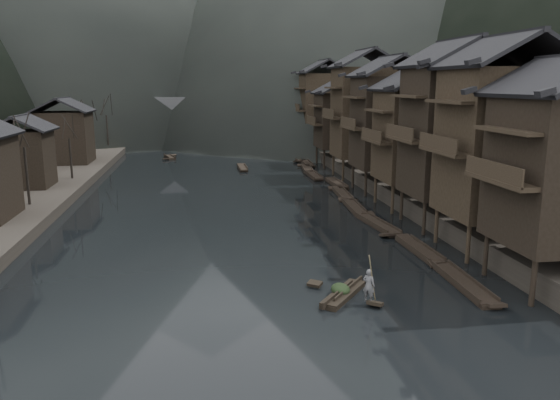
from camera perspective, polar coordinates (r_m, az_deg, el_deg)
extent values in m
plane|color=black|center=(36.79, -3.84, -5.99)|extent=(300.00, 300.00, 0.00)
cube|color=#2D2823|center=(84.50, 18.17, 4.30)|extent=(40.00, 200.00, 1.80)
cylinder|color=black|center=(31.42, 24.95, -7.81)|extent=(0.30, 0.30, 2.90)
cylinder|color=black|center=(35.29, 20.70, -5.34)|extent=(0.30, 0.30, 2.90)
cylinder|color=black|center=(36.69, 24.47, -5.00)|extent=(0.30, 0.30, 2.90)
cube|color=black|center=(31.71, 22.02, 1.90)|extent=(1.20, 5.70, 0.25)
cylinder|color=black|center=(37.13, 19.07, -4.37)|extent=(0.30, 0.30, 2.90)
cylinder|color=black|center=(41.28, 16.03, -2.56)|extent=(0.30, 0.30, 2.90)
cylinder|color=black|center=(38.46, 22.72, -4.09)|extent=(0.30, 0.30, 2.90)
cylinder|color=black|center=(42.48, 19.41, -2.37)|extent=(0.30, 0.30, 2.90)
cube|color=black|center=(39.55, 22.10, 5.54)|extent=(7.00, 6.00, 9.79)
cube|color=black|center=(37.74, 16.77, 4.89)|extent=(1.20, 5.70, 0.25)
cylinder|color=black|center=(43.23, 14.84, -1.84)|extent=(0.30, 0.30, 2.90)
cylinder|color=black|center=(47.55, 12.58, -0.49)|extent=(0.30, 0.30, 2.90)
cylinder|color=black|center=(44.38, 18.10, -1.69)|extent=(0.30, 0.30, 2.90)
cylinder|color=black|center=(48.60, 15.61, -0.38)|extent=(0.30, 0.30, 2.90)
cube|color=black|center=(45.68, 17.68, 6.77)|extent=(7.00, 6.00, 10.05)
cube|color=black|center=(44.12, 12.94, 6.21)|extent=(1.20, 5.70, 0.25)
cylinder|color=black|center=(49.56, 11.68, 0.06)|extent=(0.30, 0.30, 2.90)
cylinder|color=black|center=(54.00, 9.94, 1.10)|extent=(0.30, 0.30, 2.90)
cylinder|color=black|center=(50.57, 14.61, 0.15)|extent=(0.30, 0.30, 2.90)
cylinder|color=black|center=(54.93, 12.67, 1.17)|extent=(0.30, 0.30, 2.90)
cube|color=black|center=(52.11, 14.25, 6.52)|extent=(7.00, 6.00, 8.20)
cube|color=black|center=(50.75, 10.03, 6.10)|extent=(1.20, 5.70, 0.25)
cylinder|color=black|center=(57.00, 8.94, 1.70)|extent=(0.30, 0.30, 2.90)
cylinder|color=black|center=(61.52, 7.62, 2.50)|extent=(0.30, 0.30, 2.90)
cylinder|color=black|center=(57.87, 11.54, 1.76)|extent=(0.30, 0.30, 2.90)
cylinder|color=black|center=(62.33, 10.05, 2.54)|extent=(0.30, 0.30, 2.90)
cube|color=black|center=(59.50, 11.32, 7.93)|extent=(7.00, 6.00, 9.51)
cube|color=black|center=(58.31, 7.56, 7.51)|extent=(1.20, 5.70, 0.25)
cylinder|color=black|center=(65.52, 6.61, 3.10)|extent=(0.30, 0.30, 2.90)
cylinder|color=black|center=(70.11, 5.59, 3.71)|extent=(0.30, 0.30, 2.90)
cylinder|color=black|center=(66.28, 8.91, 3.14)|extent=(0.30, 0.30, 2.90)
cylinder|color=black|center=(70.82, 7.76, 3.74)|extent=(0.30, 0.30, 2.90)
cube|color=black|center=(67.99, 8.77, 9.00)|extent=(7.00, 6.00, 10.70)
cube|color=black|center=(66.95, 5.45, 8.58)|extent=(1.20, 5.70, 0.25)
cylinder|color=black|center=(75.11, 4.63, 4.28)|extent=(0.30, 0.30, 2.90)
cylinder|color=black|center=(79.76, 3.86, 4.74)|extent=(0.30, 0.30, 2.90)
cylinder|color=black|center=(75.78, 6.67, 4.30)|extent=(0.30, 0.30, 2.90)
cylinder|color=black|center=(80.38, 5.78, 4.76)|extent=(0.30, 0.30, 2.90)
cube|color=black|center=(77.68, 6.55, 8.22)|extent=(7.00, 6.00, 7.47)
cube|color=black|center=(76.77, 3.63, 7.96)|extent=(1.20, 5.70, 0.25)
cylinder|color=black|center=(86.75, 2.84, 5.34)|extent=(0.30, 0.30, 2.90)
cylinder|color=black|center=(91.43, 2.25, 5.68)|extent=(0.30, 0.30, 2.90)
cylinder|color=black|center=(87.33, 4.62, 5.36)|extent=(0.30, 0.30, 2.90)
cylinder|color=black|center=(91.98, 3.94, 5.70)|extent=(0.30, 0.30, 2.90)
cube|color=black|center=(89.24, 4.56, 9.68)|extent=(7.00, 6.00, 10.39)
cube|color=black|center=(88.45, 2.00, 9.36)|extent=(1.20, 5.70, 0.25)
cube|color=black|center=(61.94, -25.16, 4.15)|extent=(5.00, 5.00, 5.80)
cube|color=black|center=(79.21, -21.55, 6.29)|extent=(6.50, 6.50, 6.80)
cylinder|color=black|center=(52.43, -24.20, 2.60)|extent=(0.24, 0.24, 5.07)
cylinder|color=black|center=(65.58, -21.05, 4.29)|extent=(0.24, 0.24, 4.50)
cylinder|color=black|center=(84.34, -18.30, 6.27)|extent=(0.24, 0.24, 5.20)
cylinder|color=black|center=(95.12, -17.21, 6.98)|extent=(0.24, 0.24, 5.41)
cube|color=black|center=(33.41, 18.51, -8.22)|extent=(1.32, 7.05, 0.30)
cube|color=black|center=(33.35, 18.53, -7.93)|extent=(1.37, 6.91, 0.10)
cube|color=black|center=(36.17, 15.97, -6.27)|extent=(0.96, 0.89, 0.35)
cube|color=black|center=(30.67, 21.56, -10.01)|extent=(0.96, 0.89, 0.35)
cube|color=black|center=(38.95, 14.36, -5.09)|extent=(1.21, 6.31, 0.30)
cube|color=black|center=(38.90, 14.37, -4.83)|extent=(1.26, 6.18, 0.10)
cube|color=black|center=(41.61, 12.84, -3.71)|extent=(0.95, 0.79, 0.33)
cube|color=black|center=(36.26, 16.13, -6.24)|extent=(0.95, 0.79, 0.33)
cube|color=black|center=(45.23, 10.09, -2.52)|extent=(1.83, 7.12, 0.30)
cube|color=black|center=(45.19, 10.10, -2.30)|extent=(1.87, 6.98, 0.10)
cube|color=black|center=(48.41, 9.24, -1.36)|extent=(1.02, 0.96, 0.35)
cube|color=black|center=(42.02, 11.09, -3.48)|extent=(1.02, 0.96, 0.35)
cube|color=black|center=(51.15, 7.71, -0.75)|extent=(1.49, 6.41, 0.30)
cube|color=black|center=(51.11, 7.72, -0.55)|extent=(1.54, 6.29, 0.10)
cube|color=black|center=(53.93, 6.63, 0.09)|extent=(0.98, 0.84, 0.33)
cube|color=black|center=(48.33, 8.93, -1.37)|extent=(0.98, 0.84, 0.33)
cube|color=black|center=(56.98, 6.53, 0.59)|extent=(1.58, 6.70, 0.30)
cube|color=black|center=(56.94, 6.53, 0.77)|extent=(1.63, 6.57, 0.10)
cube|color=black|center=(59.91, 5.54, 1.31)|extent=(0.99, 0.88, 0.34)
cube|color=black|center=(54.01, 7.64, 0.08)|extent=(0.99, 0.88, 0.34)
cube|color=black|center=(62.93, 5.91, 1.69)|extent=(1.30, 6.31, 0.30)
cube|color=black|center=(62.90, 5.91, 1.85)|extent=(1.35, 6.19, 0.10)
cube|color=black|center=(65.81, 5.35, 2.28)|extent=(0.96, 0.80, 0.33)
cube|color=black|center=(60.01, 6.53, 1.31)|extent=(0.96, 0.80, 0.33)
cube|color=black|center=(68.49, 3.49, 2.57)|extent=(1.21, 6.48, 0.30)
cube|color=black|center=(68.46, 3.49, 2.72)|extent=(1.26, 6.35, 0.10)
cube|color=black|center=(71.48, 3.02, 3.09)|extent=(0.95, 0.81, 0.34)
cube|color=black|center=(65.46, 4.00, 2.25)|extent=(0.95, 0.81, 0.34)
cube|color=black|center=(73.79, 2.84, 3.26)|extent=(1.73, 6.36, 0.30)
cube|color=black|center=(73.76, 2.84, 3.40)|extent=(1.77, 6.24, 0.10)
cube|color=black|center=(76.62, 2.18, 3.70)|extent=(1.01, 0.86, 0.33)
cube|color=black|center=(70.93, 3.55, 3.01)|extent=(1.01, 0.86, 0.33)
cube|color=black|center=(79.12, 2.78, 3.85)|extent=(1.41, 6.89, 0.30)
cube|color=black|center=(79.09, 2.79, 3.98)|extent=(1.46, 6.75, 0.10)
cube|color=black|center=(82.26, 2.24, 4.27)|extent=(0.97, 0.88, 0.35)
cube|color=black|center=(75.95, 3.38, 3.61)|extent=(0.97, 0.88, 0.35)
cube|color=black|center=(84.20, 1.58, 4.36)|extent=(1.84, 7.33, 0.30)
cube|color=black|center=(84.17, 1.58, 4.48)|extent=(1.88, 7.20, 0.10)
cube|color=black|center=(87.63, 1.42, 4.75)|extent=(1.02, 0.98, 0.36)
cube|color=black|center=(80.74, 1.76, 4.13)|extent=(1.02, 0.98, 0.36)
cube|color=black|center=(89.74, 0.74, 4.83)|extent=(1.94, 6.41, 0.30)
cube|color=black|center=(89.72, 0.74, 4.95)|extent=(1.97, 6.29, 0.10)
cube|color=black|center=(92.73, 0.69, 5.15)|extent=(1.03, 0.90, 0.33)
cube|color=black|center=(86.71, 0.80, 4.68)|extent=(1.03, 0.90, 0.33)
cube|color=black|center=(97.65, -0.12, 5.42)|extent=(1.13, 5.98, 0.30)
cube|color=black|center=(97.63, -0.12, 5.52)|extent=(1.18, 5.86, 0.10)
cube|color=black|center=(100.46, -0.37, 5.68)|extent=(0.94, 0.74, 0.33)
cube|color=black|center=(94.82, 0.14, 5.31)|extent=(0.94, 0.74, 0.33)
cube|color=black|center=(74.75, -3.95, 3.36)|extent=(1.04, 5.59, 0.30)
cube|color=black|center=(74.72, -3.95, 3.50)|extent=(1.09, 5.47, 0.10)
cube|color=black|center=(77.37, -4.10, 3.76)|extent=(0.85, 0.70, 0.32)
cube|color=black|center=(72.09, -3.79, 3.15)|extent=(0.85, 0.70, 0.32)
cube|color=black|center=(87.25, -11.46, 4.39)|extent=(2.06, 4.69, 0.30)
cube|color=black|center=(87.23, -11.47, 4.51)|extent=(2.09, 4.61, 0.10)
cube|color=black|center=(89.33, -11.06, 4.67)|extent=(0.96, 0.76, 0.29)
cube|color=black|center=(85.15, -11.89, 4.28)|extent=(0.96, 0.76, 0.29)
cube|color=black|center=(99.20, -8.06, 5.40)|extent=(2.89, 5.13, 0.30)
cube|color=black|center=(99.18, -8.07, 5.51)|extent=(2.89, 5.05, 0.10)
cube|color=black|center=(101.44, -8.61, 5.61)|extent=(1.03, 0.92, 0.30)
cube|color=black|center=(96.93, -7.49, 5.35)|extent=(1.03, 0.92, 0.30)
cube|color=#4C4C4F|center=(107.01, -7.11, 9.69)|extent=(40.00, 6.00, 1.60)
cube|color=#4C4C4F|center=(104.26, -7.09, 10.35)|extent=(40.00, 0.50, 1.00)
cube|color=#4C4C4F|center=(109.66, -7.17, 10.42)|extent=(40.00, 0.50, 1.00)
cube|color=#4C4C4F|center=(107.79, -14.58, 7.29)|extent=(3.20, 6.00, 6.40)
cube|color=#4C4C4F|center=(107.22, -9.48, 7.48)|extent=(3.20, 6.00, 6.40)
cube|color=#4C4C4F|center=(107.44, -4.64, 7.61)|extent=(3.20, 6.00, 6.40)
cube|color=#4C4C4F|center=(108.50, 0.42, 7.70)|extent=(3.20, 6.00, 6.40)
cube|color=black|center=(30.32, 6.65, -9.75)|extent=(3.34, 3.96, 0.30)
cube|color=black|center=(30.25, 6.65, -9.43)|extent=(3.33, 3.92, 0.10)
cube|color=black|center=(31.46, 3.65, -8.59)|extent=(0.95, 0.91, 0.28)
cube|color=black|center=(29.17, 9.90, -10.46)|extent=(0.95, 0.91, 0.28)
ellipsoid|color=black|center=(30.23, 6.35, -8.62)|extent=(1.02, 1.34, 0.61)
imported|color=slate|center=(29.02, 9.27, -8.37)|extent=(0.77, 0.74, 1.78)
cylinder|color=#8C7A51|center=(28.28, 9.84, -3.37)|extent=(1.10, 1.73, 3.45)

